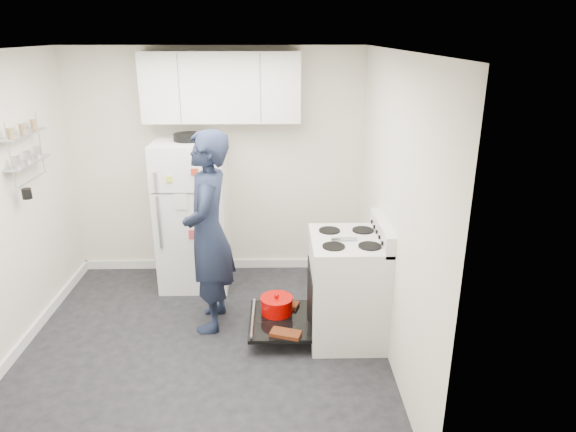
{
  "coord_description": "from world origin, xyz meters",
  "views": [
    {
      "loc": [
        0.67,
        -3.93,
        2.63
      ],
      "look_at": [
        0.76,
        0.46,
        1.05
      ],
      "focal_mm": 32.0,
      "sensor_mm": 36.0,
      "label": 1
    }
  ],
  "objects_px": {
    "open_oven_door": "(278,313)",
    "electric_range": "(345,288)",
    "refrigerator": "(193,213)",
    "person": "(208,233)"
  },
  "relations": [
    {
      "from": "open_oven_door",
      "to": "electric_range",
      "type": "bearing_deg",
      "value": -5.02
    },
    {
      "from": "refrigerator",
      "to": "open_oven_door",
      "type": "bearing_deg",
      "value": -49.26
    },
    {
      "from": "open_oven_door",
      "to": "person",
      "type": "height_order",
      "value": "person"
    },
    {
      "from": "electric_range",
      "to": "refrigerator",
      "type": "bearing_deg",
      "value": 143.79
    },
    {
      "from": "open_oven_door",
      "to": "person",
      "type": "bearing_deg",
      "value": 165.51
    },
    {
      "from": "refrigerator",
      "to": "person",
      "type": "height_order",
      "value": "person"
    },
    {
      "from": "person",
      "to": "electric_range",
      "type": "bearing_deg",
      "value": 81.22
    },
    {
      "from": "open_oven_door",
      "to": "person",
      "type": "xyz_separation_m",
      "value": [
        -0.62,
        0.16,
        0.74
      ]
    },
    {
      "from": "refrigerator",
      "to": "person",
      "type": "bearing_deg",
      "value": -72.65
    },
    {
      "from": "electric_range",
      "to": "refrigerator",
      "type": "height_order",
      "value": "refrigerator"
    }
  ]
}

